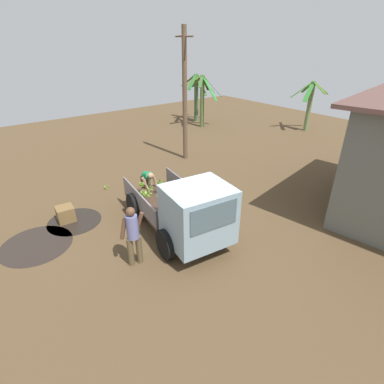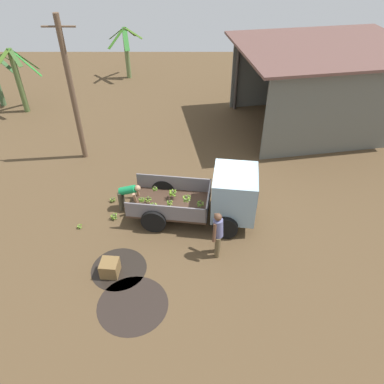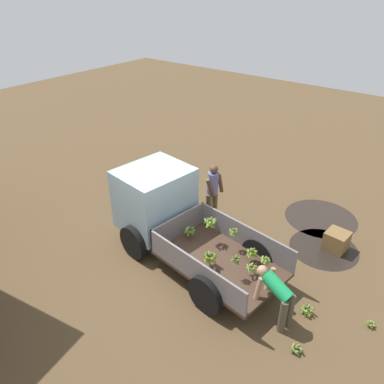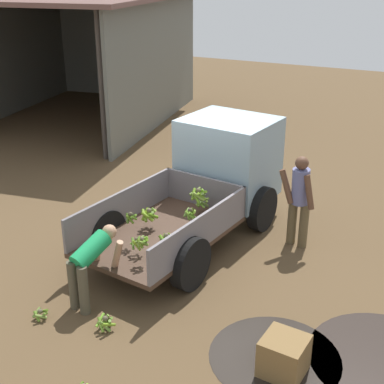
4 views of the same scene
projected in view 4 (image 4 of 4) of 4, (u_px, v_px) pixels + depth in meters
The scene contains 12 objects.
ground at pixel (203, 219), 10.62m from camera, with size 36.00×36.00×0.00m, color brown.
mud_patch_1 at pixel (275, 357), 6.90m from camera, with size 1.71×1.71×0.01m, color black.
cargo_truck at pixel (217, 173), 10.11m from camera, with size 4.49×2.39×1.99m.
warehouse_shed at pixel (84, 31), 16.91m from camera, with size 8.91×7.39×3.85m.
banana_palm_0 at pixel (145, 43), 23.22m from camera, with size 2.17×2.75×2.73m.
banana_palm_1 at pixel (121, 43), 23.00m from camera, with size 2.53×2.43×2.79m.
banana_palm_5 at pixel (109, 37), 22.50m from camera, with size 2.17×2.33×3.34m.
person_foreground_visitor at pixel (299, 197), 9.29m from camera, with size 0.39×0.70×1.69m.
person_worker_loading at pixel (90, 261), 7.75m from camera, with size 0.87×0.64×1.12m.
banana_bunch_on_ground_0 at pixel (105, 322), 7.37m from camera, with size 0.25×0.26×0.22m.
banana_bunch_on_ground_1 at pixel (40, 313), 7.60m from camera, with size 0.24×0.22×0.17m.
wooden_crate_0 at pixel (284, 356), 6.55m from camera, with size 0.53×0.53×0.50m, color brown.
Camera 4 is at (-8.63, -4.09, 4.68)m, focal length 50.00 mm.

